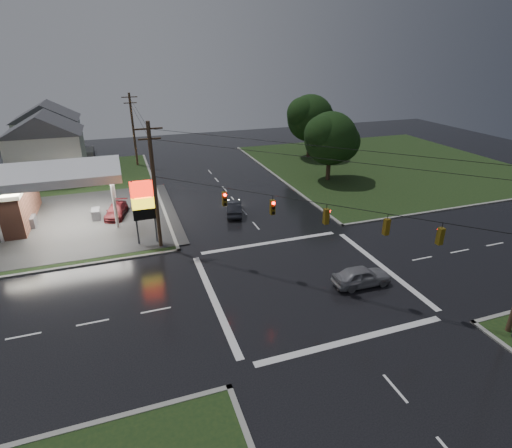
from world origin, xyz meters
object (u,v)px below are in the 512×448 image
object	(u,v)px
house_far	(49,129)
tree_ne_near	(332,139)
house_near	(46,145)
pylon_sign	(144,202)
car_north	(234,207)
tree_ne_far	(311,118)
car_crossing	(362,276)
utility_pole_nw	(155,185)
utility_pole_n	(133,129)
car_pump	(116,211)

from	to	relation	value
house_far	tree_ne_near	distance (m)	44.50
house_near	tree_ne_near	bearing A→B (deg)	-21.76
pylon_sign	car_north	world-z (taller)	pylon_sign
tree_ne_near	tree_ne_far	distance (m)	12.39
tree_ne_near	car_north	xyz separation A→B (m)	(-15.31, -7.28, -4.83)
car_north	car_crossing	size ratio (longest dim) A/B	1.01
pylon_sign	house_near	size ratio (longest dim) A/B	0.54
utility_pole_nw	car_crossing	size ratio (longest dim) A/B	2.51
utility_pole_nw	house_far	bearing A→B (deg)	107.92
utility_pole_n	car_crossing	distance (m)	42.24
pylon_sign	tree_ne_near	bearing A→B (deg)	25.01
car_north	car_pump	size ratio (longest dim) A/B	0.99
house_near	house_far	xyz separation A→B (m)	(-1.00, 12.00, 0.00)
pylon_sign	tree_ne_far	bearing A→B (deg)	40.35
house_far	car_pump	distance (m)	31.43
house_near	tree_ne_near	world-z (taller)	tree_ne_near
car_crossing	car_pump	world-z (taller)	car_crossing
utility_pole_nw	car_crossing	distance (m)	18.17
pylon_sign	house_near	xyz separation A→B (m)	(-10.45, 25.50, 0.39)
utility_pole_n	tree_ne_far	size ratio (longest dim) A/B	1.07
tree_ne_near	car_crossing	world-z (taller)	tree_ne_near
pylon_sign	car_pump	distance (m)	8.69
pylon_sign	car_north	bearing A→B (deg)	24.28
tree_ne_near	utility_pole_n	bearing A→B (deg)	145.90
house_near	car_pump	distance (m)	19.93
tree_ne_near	tree_ne_far	xyz separation A→B (m)	(3.01, 12.00, 0.62)
house_near	house_far	distance (m)	12.04
pylon_sign	tree_ne_far	distance (m)	36.35
house_far	car_pump	world-z (taller)	house_far
house_far	pylon_sign	bearing A→B (deg)	-73.02
utility_pole_n	house_near	bearing A→B (deg)	-170.09
utility_pole_n	tree_ne_near	distance (m)	28.55
car_pump	house_far	bearing A→B (deg)	120.60
utility_pole_n	car_north	world-z (taller)	utility_pole_n
car_north	car_pump	bearing A→B (deg)	-0.78
house_far	house_near	bearing A→B (deg)	-85.24
house_near	car_north	xyz separation A→B (m)	(19.78, -21.29, -3.67)
utility_pole_nw	utility_pole_n	world-z (taller)	utility_pole_nw
pylon_sign	house_far	xyz separation A→B (m)	(-11.45, 37.50, 0.39)
car_crossing	utility_pole_nw	bearing A→B (deg)	51.72
utility_pole_n	tree_ne_far	world-z (taller)	utility_pole_n
utility_pole_n	utility_pole_nw	bearing A→B (deg)	-90.00
utility_pole_n	car_pump	bearing A→B (deg)	-99.98
tree_ne_far	car_north	world-z (taller)	tree_ne_far
tree_ne_far	car_pump	bearing A→B (deg)	-152.22
tree_ne_near	car_north	distance (m)	17.63
car_crossing	car_pump	bearing A→B (deg)	42.22
pylon_sign	car_north	size ratio (longest dim) A/B	1.35
utility_pole_n	car_pump	size ratio (longest dim) A/B	2.35
utility_pole_nw	car_crossing	world-z (taller)	utility_pole_nw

